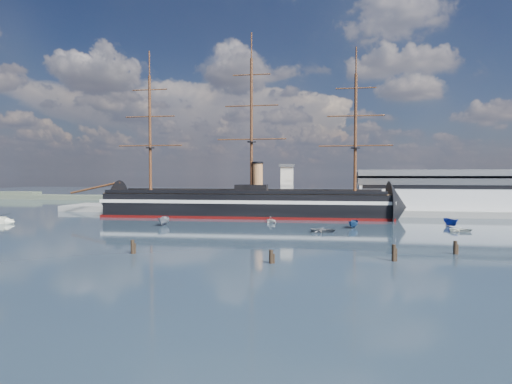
# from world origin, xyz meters

# --- Properties ---
(ground) EXTENTS (600.00, 600.00, 0.00)m
(ground) POSITION_xyz_m (0.00, 40.00, 0.00)
(ground) COLOR #1E2932
(ground) RESTS_ON ground
(quay) EXTENTS (180.00, 18.00, 2.00)m
(quay) POSITION_xyz_m (10.00, 76.00, 0.00)
(quay) COLOR slate
(quay) RESTS_ON ground
(warehouse) EXTENTS (63.00, 21.00, 11.60)m
(warehouse) POSITION_xyz_m (58.00, 80.00, 7.98)
(warehouse) COLOR #B7BABC
(warehouse) RESTS_ON ground
(quay_tower) EXTENTS (5.00, 5.00, 15.00)m
(quay_tower) POSITION_xyz_m (3.00, 73.00, 9.75)
(quay_tower) COLOR silver
(quay_tower) RESTS_ON ground
(shoreline) EXTENTS (120.00, 10.00, 4.00)m
(shoreline) POSITION_xyz_m (-139.23, 135.00, 1.45)
(shoreline) COLOR #3F4C38
(shoreline) RESTS_ON ground
(warship) EXTENTS (113.22, 20.10, 53.94)m
(warship) POSITION_xyz_m (-10.66, 60.00, 4.04)
(warship) COLOR black
(warship) RESTS_ON ground
(motorboat_a) EXTENTS (7.22, 3.18, 2.81)m
(motorboat_a) POSITION_xyz_m (-25.84, 34.31, 0.00)
(motorboat_a) COLOR gray
(motorboat_a) RESTS_ON ground
(motorboat_b) EXTENTS (1.58, 3.65, 1.68)m
(motorboat_b) POSITION_xyz_m (16.25, 27.10, 0.00)
(motorboat_b) COLOR slate
(motorboat_b) RESTS_ON ground
(motorboat_c) EXTENTS (6.45, 3.79, 2.43)m
(motorboat_c) POSITION_xyz_m (23.60, 36.91, 0.00)
(motorboat_c) COLOR navy
(motorboat_c) RESTS_ON ground
(motorboat_d) EXTENTS (5.44, 5.90, 2.06)m
(motorboat_d) POSITION_xyz_m (1.54, 44.13, 0.00)
(motorboat_d) COLOR silver
(motorboat_d) RESTS_ON ground
(motorboat_e) EXTENTS (2.02, 3.30, 1.44)m
(motorboat_e) POSITION_xyz_m (48.24, 34.26, 0.00)
(motorboat_e) COLOR silver
(motorboat_e) RESTS_ON ground
(motorboat_f) EXTENTS (6.95, 4.12, 2.62)m
(motorboat_f) POSITION_xyz_m (48.74, 44.84, 0.00)
(motorboat_f) COLOR navy
(motorboat_f) RESTS_ON ground
(piling_near_left) EXTENTS (0.64, 0.64, 3.05)m
(piling_near_left) POSITION_xyz_m (-15.34, -5.27, 0.00)
(piling_near_left) COLOR black
(piling_near_left) RESTS_ON ground
(piling_near_mid) EXTENTS (0.64, 0.64, 2.76)m
(piling_near_mid) POSITION_xyz_m (9.10, -9.01, 0.00)
(piling_near_mid) COLOR black
(piling_near_mid) RESTS_ON ground
(piling_near_right) EXTENTS (0.64, 0.64, 3.32)m
(piling_near_right) POSITION_xyz_m (27.72, -4.11, 0.00)
(piling_near_right) COLOR black
(piling_near_right) RESTS_ON ground
(piling_far_right) EXTENTS (0.64, 0.64, 2.96)m
(piling_far_right) POSITION_xyz_m (38.86, 3.90, 0.00)
(piling_far_right) COLOR black
(piling_far_right) RESTS_ON ground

